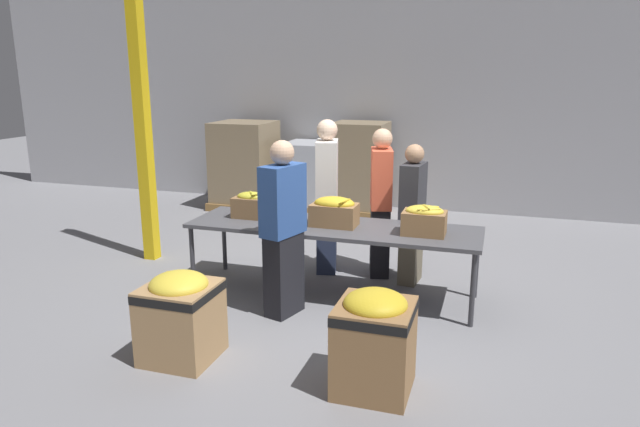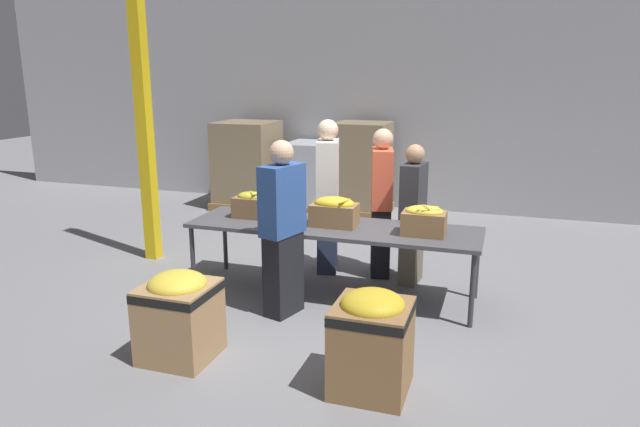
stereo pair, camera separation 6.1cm
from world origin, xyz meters
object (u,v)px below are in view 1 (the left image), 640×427
at_px(volunteer_3, 283,230).
at_px(support_pillar, 141,99).
at_px(volunteer_1, 412,215).
at_px(volunteer_2, 381,204).
at_px(volunteer_0, 327,197).
at_px(donation_bin_0, 181,313).
at_px(donation_bin_1, 374,338).
at_px(sorting_table, 333,230).
at_px(banana_box_0, 251,205).
at_px(pallet_stack_1, 360,169).
at_px(pallet_stack_2, 313,177).
at_px(pallet_stack_0, 245,166).
at_px(banana_box_1, 334,211).
at_px(banana_box_2, 424,220).

height_order(volunteer_3, support_pillar, support_pillar).
xyz_separation_m(volunteer_1, volunteer_3, (-1.04, -1.25, 0.07)).
height_order(volunteer_2, volunteer_3, volunteer_3).
relative_size(volunteer_0, donation_bin_0, 2.40).
distance_m(volunteer_0, donation_bin_1, 2.72).
bearing_deg(donation_bin_0, volunteer_3, 66.09).
distance_m(sorting_table, volunteer_1, 0.97).
bearing_deg(banana_box_0, pallet_stack_1, 84.01).
bearing_deg(pallet_stack_2, volunteer_3, -75.44).
height_order(volunteer_1, pallet_stack_0, volunteer_1).
height_order(banana_box_1, banana_box_2, banana_box_2).
bearing_deg(banana_box_1, donation_bin_0, -115.53).
bearing_deg(banana_box_2, donation_bin_1, -94.31).
bearing_deg(volunteer_3, donation_bin_0, 172.66).
bearing_deg(donation_bin_0, pallet_stack_2, 96.57).
height_order(banana_box_0, pallet_stack_0, pallet_stack_0).
xyz_separation_m(banana_box_0, banana_box_2, (1.89, -0.11, 0.01)).
distance_m(volunteer_2, donation_bin_0, 2.78).
height_order(banana_box_1, pallet_stack_1, pallet_stack_1).
height_order(volunteer_0, volunteer_1, volunteer_0).
distance_m(banana_box_0, volunteer_2, 1.48).
relative_size(volunteer_0, volunteer_3, 1.05).
bearing_deg(volunteer_1, banana_box_1, -42.31).
height_order(banana_box_2, donation_bin_1, banana_box_2).
bearing_deg(pallet_stack_1, support_pillar, -122.30).
bearing_deg(pallet_stack_1, volunteer_0, -84.07).
height_order(sorting_table, donation_bin_0, sorting_table).
distance_m(volunteer_3, donation_bin_0, 1.28).
bearing_deg(pallet_stack_2, banana_box_2, -57.24).
bearing_deg(donation_bin_0, banana_box_0, 94.78).
relative_size(banana_box_0, support_pillar, 0.10).
relative_size(pallet_stack_0, pallet_stack_2, 1.29).
height_order(volunteer_0, donation_bin_0, volunteer_0).
bearing_deg(volunteer_2, banana_box_0, -75.14).
relative_size(volunteer_0, volunteer_1, 1.15).
relative_size(sorting_table, banana_box_0, 7.93).
bearing_deg(volunteer_0, pallet_stack_2, -172.90).
distance_m(banana_box_1, pallet_stack_2, 3.91).
distance_m(volunteer_2, pallet_stack_0, 3.96).
distance_m(banana_box_1, volunteer_2, 0.86).
height_order(banana_box_2, volunteer_0, volunteer_0).
xyz_separation_m(banana_box_1, volunteer_1, (0.71, 0.63, -0.14)).
bearing_deg(volunteer_1, volunteer_2, -105.63).
distance_m(banana_box_2, pallet_stack_2, 4.37).
xyz_separation_m(sorting_table, volunteer_0, (-0.29, 0.73, 0.17)).
bearing_deg(volunteer_0, banana_box_0, -59.02).
xyz_separation_m(donation_bin_0, support_pillar, (-1.74, 2.18, 1.60)).
xyz_separation_m(banana_box_1, pallet_stack_0, (-2.61, 3.44, -0.19)).
relative_size(banana_box_1, volunteer_3, 0.28).
height_order(volunteer_1, support_pillar, support_pillar).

